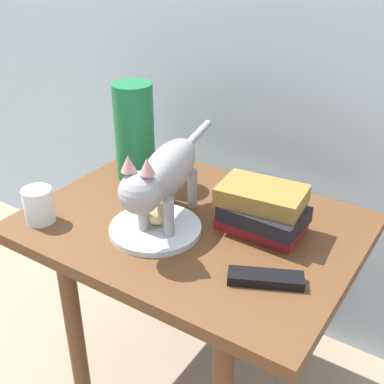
{
  "coord_description": "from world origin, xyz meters",
  "views": [
    {
      "loc": [
        0.55,
        -0.85,
        1.18
      ],
      "look_at": [
        0.0,
        0.0,
        0.63
      ],
      "focal_mm": 46.81,
      "sensor_mm": 36.0,
      "label": 1
    }
  ],
  "objects_px": {
    "bread_roll": "(154,213)",
    "candle_jar": "(39,207)",
    "side_table": "(192,248)",
    "tv_remote": "(266,278)",
    "green_vase": "(134,132)",
    "cat": "(164,174)",
    "book_stack": "(262,210)",
    "plate": "(155,229)"
  },
  "relations": [
    {
      "from": "bread_roll",
      "to": "tv_remote",
      "type": "distance_m",
      "value": 0.31
    },
    {
      "from": "book_stack",
      "to": "tv_remote",
      "type": "height_order",
      "value": "book_stack"
    },
    {
      "from": "candle_jar",
      "to": "side_table",
      "type": "bearing_deg",
      "value": 32.63
    },
    {
      "from": "side_table",
      "to": "plate",
      "type": "height_order",
      "value": "plate"
    },
    {
      "from": "side_table",
      "to": "cat",
      "type": "height_order",
      "value": "cat"
    },
    {
      "from": "side_table",
      "to": "candle_jar",
      "type": "distance_m",
      "value": 0.38
    },
    {
      "from": "book_stack",
      "to": "green_vase",
      "type": "bearing_deg",
      "value": 171.18
    },
    {
      "from": "cat",
      "to": "green_vase",
      "type": "height_order",
      "value": "green_vase"
    },
    {
      "from": "side_table",
      "to": "green_vase",
      "type": "bearing_deg",
      "value": 155.83
    },
    {
      "from": "side_table",
      "to": "candle_jar",
      "type": "xyz_separation_m",
      "value": [
        -0.3,
        -0.19,
        0.12
      ]
    },
    {
      "from": "bread_roll",
      "to": "tv_remote",
      "type": "xyz_separation_m",
      "value": [
        0.31,
        -0.04,
        -0.03
      ]
    },
    {
      "from": "bread_roll",
      "to": "green_vase",
      "type": "height_order",
      "value": "green_vase"
    },
    {
      "from": "side_table",
      "to": "bread_roll",
      "type": "relative_size",
      "value": 9.67
    },
    {
      "from": "cat",
      "to": "book_stack",
      "type": "height_order",
      "value": "cat"
    },
    {
      "from": "green_vase",
      "to": "bread_roll",
      "type": "bearing_deg",
      "value": -42.52
    },
    {
      "from": "book_stack",
      "to": "cat",
      "type": "bearing_deg",
      "value": -153.84
    },
    {
      "from": "cat",
      "to": "plate",
      "type": "bearing_deg",
      "value": -93.47
    },
    {
      "from": "plate",
      "to": "side_table",
      "type": "bearing_deg",
      "value": 59.9
    },
    {
      "from": "side_table",
      "to": "bread_roll",
      "type": "height_order",
      "value": "bread_roll"
    },
    {
      "from": "plate",
      "to": "tv_remote",
      "type": "bearing_deg",
      "value": -5.9
    },
    {
      "from": "plate",
      "to": "green_vase",
      "type": "relative_size",
      "value": 0.8
    },
    {
      "from": "side_table",
      "to": "tv_remote",
      "type": "relative_size",
      "value": 5.16
    },
    {
      "from": "side_table",
      "to": "book_stack",
      "type": "bearing_deg",
      "value": 18.62
    },
    {
      "from": "side_table",
      "to": "bread_roll",
      "type": "distance_m",
      "value": 0.15
    },
    {
      "from": "book_stack",
      "to": "bread_roll",
      "type": "bearing_deg",
      "value": -150.85
    },
    {
      "from": "side_table",
      "to": "green_vase",
      "type": "xyz_separation_m",
      "value": [
        -0.26,
        0.12,
        0.21
      ]
    },
    {
      "from": "book_stack",
      "to": "green_vase",
      "type": "height_order",
      "value": "green_vase"
    },
    {
      "from": "bread_roll",
      "to": "cat",
      "type": "relative_size",
      "value": 0.17
    },
    {
      "from": "bread_roll",
      "to": "candle_jar",
      "type": "xyz_separation_m",
      "value": [
        -0.24,
        -0.13,
        -0.0
      ]
    },
    {
      "from": "book_stack",
      "to": "candle_jar",
      "type": "height_order",
      "value": "book_stack"
    },
    {
      "from": "green_vase",
      "to": "candle_jar",
      "type": "bearing_deg",
      "value": -97.9
    },
    {
      "from": "side_table",
      "to": "bread_roll",
      "type": "bearing_deg",
      "value": -131.39
    },
    {
      "from": "cat",
      "to": "book_stack",
      "type": "distance_m",
      "value": 0.24
    },
    {
      "from": "bread_roll",
      "to": "candle_jar",
      "type": "bearing_deg",
      "value": -152.53
    },
    {
      "from": "plate",
      "to": "tv_remote",
      "type": "relative_size",
      "value": 1.42
    },
    {
      "from": "green_vase",
      "to": "cat",
      "type": "bearing_deg",
      "value": -37.13
    },
    {
      "from": "plate",
      "to": "green_vase",
      "type": "bearing_deg",
      "value": 137.06
    },
    {
      "from": "side_table",
      "to": "cat",
      "type": "relative_size",
      "value": 1.64
    },
    {
      "from": "cat",
      "to": "tv_remote",
      "type": "distance_m",
      "value": 0.32
    },
    {
      "from": "side_table",
      "to": "tv_remote",
      "type": "xyz_separation_m",
      "value": [
        0.25,
        -0.11,
        0.09
      ]
    },
    {
      "from": "cat",
      "to": "green_vase",
      "type": "distance_m",
      "value": 0.27
    },
    {
      "from": "tv_remote",
      "to": "candle_jar",
      "type": "bearing_deg",
      "value": 163.04
    }
  ]
}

